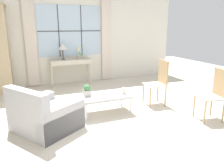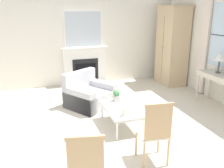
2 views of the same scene
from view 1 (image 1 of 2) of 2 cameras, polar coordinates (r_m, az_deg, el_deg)
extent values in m
plane|color=beige|center=(4.54, -2.16, -8.31)|extent=(14.00, 14.00, 0.00)
cube|color=silver|center=(7.11, -10.84, 11.52)|extent=(7.20, 0.06, 2.80)
cube|color=silver|center=(7.07, -10.88, 13.44)|extent=(1.95, 0.01, 1.54)
cube|color=#2D2D33|center=(7.00, -13.76, 13.27)|extent=(0.02, 0.02, 1.54)
cube|color=#2D2D33|center=(7.14, -8.02, 13.57)|extent=(0.02, 0.02, 1.54)
cube|color=#2D2D33|center=(7.06, -10.87, 13.44)|extent=(1.95, 0.02, 0.02)
cube|color=beige|center=(6.90, -20.45, 9.93)|extent=(0.33, 0.06, 2.56)
cube|color=beige|center=(7.36, -1.47, 11.10)|extent=(0.33, 0.06, 2.56)
cube|color=beige|center=(6.84, -10.87, 6.21)|extent=(1.27, 0.46, 0.03)
cube|color=beige|center=(6.85, -10.84, 5.67)|extent=(1.22, 0.44, 0.10)
cylinder|color=beige|center=(6.64, -15.40, 2.16)|extent=(0.04, 0.04, 0.77)
cylinder|color=beige|center=(6.87, -5.52, 3.05)|extent=(0.04, 0.04, 0.77)
cylinder|color=beige|center=(7.01, -15.78, 2.79)|extent=(0.04, 0.04, 0.77)
cylinder|color=beige|center=(7.22, -6.39, 3.62)|extent=(0.04, 0.04, 0.77)
cylinder|color=#4C4742|center=(6.84, -12.63, 6.34)|extent=(0.11, 0.11, 0.02)
cylinder|color=#4C4742|center=(6.82, -12.70, 7.61)|extent=(0.04, 0.04, 0.28)
cone|color=white|center=(6.79, -12.81, 9.51)|extent=(0.30, 0.30, 0.17)
cylinder|color=tan|center=(6.85, -8.51, 6.93)|extent=(0.12, 0.12, 0.11)
cylinder|color=#47844C|center=(6.83, -8.57, 8.61)|extent=(0.01, 0.01, 0.29)
cube|color=#47844C|center=(6.85, -8.24, 7.74)|extent=(0.12, 0.02, 0.08)
sphere|color=beige|center=(6.83, -8.77, 8.73)|extent=(0.07, 0.07, 0.07)
sphere|color=beige|center=(6.83, -8.61, 9.18)|extent=(0.07, 0.07, 0.07)
sphere|color=beige|center=(6.83, -8.45, 9.63)|extent=(0.07, 0.07, 0.07)
cube|color=#B2B2B7|center=(4.10, -16.64, -8.65)|extent=(1.31, 1.33, 0.39)
cube|color=#B2B2B7|center=(3.75, -21.57, -4.61)|extent=(0.68, 0.92, 0.43)
cube|color=#B2B2B7|center=(4.37, -20.01, -6.44)|extent=(0.87, 0.67, 0.53)
cube|color=#B2B2B7|center=(3.79, -12.88, -9.21)|extent=(0.87, 0.67, 0.53)
cube|color=beige|center=(5.13, 11.08, -0.20)|extent=(0.49, 0.49, 0.03)
cube|color=tan|center=(5.16, 13.21, 2.83)|extent=(0.08, 0.41, 0.51)
cube|color=tan|center=(5.11, 13.39, 5.81)|extent=(0.09, 0.43, 0.05)
cylinder|color=tan|center=(4.96, 9.95, -3.65)|extent=(0.04, 0.04, 0.46)
cylinder|color=tan|center=(5.28, 8.18, -2.40)|extent=(0.04, 0.04, 0.46)
cylinder|color=tan|center=(5.13, 13.79, -3.23)|extent=(0.04, 0.04, 0.46)
cylinder|color=tan|center=(5.45, 11.84, -2.05)|extent=(0.04, 0.04, 0.46)
cube|color=beige|center=(4.61, 24.14, -3.11)|extent=(0.52, 0.52, 0.03)
cube|color=tan|center=(4.66, 26.52, 0.06)|extent=(0.12, 0.40, 0.48)
cube|color=tan|center=(4.61, 26.89, 3.18)|extent=(0.13, 0.43, 0.05)
cylinder|color=tan|center=(4.44, 23.09, -6.98)|extent=(0.04, 0.04, 0.45)
cylinder|color=tan|center=(4.74, 20.65, -5.36)|extent=(0.04, 0.04, 0.45)
cylinder|color=tan|center=(4.65, 27.07, -6.45)|extent=(0.04, 0.04, 0.45)
cylinder|color=tan|center=(4.94, 24.48, -4.95)|extent=(0.04, 0.04, 0.45)
cube|color=silver|center=(4.57, -1.82, -2.93)|extent=(1.07, 0.60, 0.03)
cube|color=beige|center=(4.58, -1.81, -3.32)|extent=(1.05, 0.59, 0.04)
cylinder|color=silver|center=(4.27, -6.79, -7.19)|extent=(0.04, 0.04, 0.38)
cylinder|color=silver|center=(4.60, 5.01, -5.49)|extent=(0.04, 0.04, 0.38)
cylinder|color=silver|center=(4.73, -8.42, -5.05)|extent=(0.04, 0.04, 0.38)
cylinder|color=silver|center=(5.03, 2.42, -3.67)|extent=(0.04, 0.04, 0.38)
cube|color=#BCB7AD|center=(4.47, -6.53, -2.40)|extent=(0.14, 0.14, 0.13)
sphere|color=#47844C|center=(4.44, -6.57, -1.02)|extent=(0.15, 0.15, 0.15)
cylinder|color=silver|center=(4.62, 3.05, -2.49)|extent=(0.10, 0.10, 0.01)
cylinder|color=beige|center=(4.60, 3.06, -1.67)|extent=(0.07, 0.07, 0.13)
cylinder|color=black|center=(4.58, 3.08, -0.85)|extent=(0.00, 0.00, 0.01)
camera|label=2|loc=(6.31, 46.45, 15.33)|focal=40.00mm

